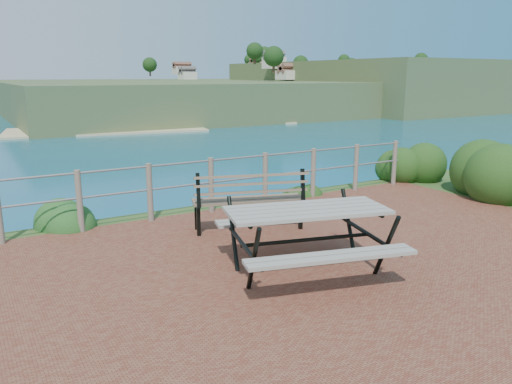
# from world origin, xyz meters

# --- Properties ---
(ground) EXTENTS (10.00, 7.00, 0.12)m
(ground) POSITION_xyz_m (0.00, 0.00, 0.00)
(ground) COLOR brown
(ground) RESTS_ON ground
(safety_railing) EXTENTS (9.40, 0.10, 1.00)m
(safety_railing) POSITION_xyz_m (0.00, 3.35, 0.57)
(safety_railing) COLOR #6B5B4C
(safety_railing) RESTS_ON ground
(distant_bay) EXTENTS (290.00, 232.36, 24.00)m
(distant_bay) POSITION_xyz_m (173.07, 202.61, -1.52)
(distant_bay) COLOR #365229
(distant_bay) RESTS_ON ground
(picnic_table) EXTENTS (2.12, 1.67, 0.84)m
(picnic_table) POSITION_xyz_m (-0.23, 0.16, 0.53)
(picnic_table) COLOR gray
(picnic_table) RESTS_ON ground
(park_bench) EXTENTS (1.84, 0.99, 1.01)m
(park_bench) POSITION_xyz_m (0.06, 2.10, 0.66)
(park_bench) COLOR brown
(park_bench) RESTS_ON ground
(shrub_right_front) EXTENTS (1.44, 1.44, 2.04)m
(shrub_right_front) POSITION_xyz_m (5.70, 1.51, 0.00)
(shrub_right_front) COLOR #144013
(shrub_right_front) RESTS_ON ground
(shrub_right_edge) EXTENTS (1.05, 1.05, 1.50)m
(shrub_right_edge) POSITION_xyz_m (5.30, 3.64, 0.00)
(shrub_right_edge) COLOR #144013
(shrub_right_edge) RESTS_ON ground
(shrub_lip_west) EXTENTS (0.87, 0.87, 0.65)m
(shrub_lip_west) POSITION_xyz_m (-2.64, 3.74, 0.00)
(shrub_lip_west) COLOR #22521F
(shrub_lip_west) RESTS_ON ground
(shrub_lip_east) EXTENTS (0.80, 0.80, 0.55)m
(shrub_lip_east) POSITION_xyz_m (2.27, 3.78, 0.00)
(shrub_lip_east) COLOR #144013
(shrub_lip_east) RESTS_ON ground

